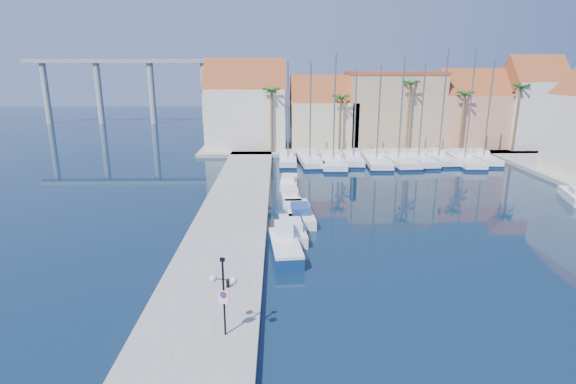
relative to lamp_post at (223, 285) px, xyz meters
name	(u,v)px	position (x,y,z in m)	size (l,w,h in m)	color
ground	(365,290)	(7.54, 5.20, -3.05)	(260.00, 260.00, 0.00)	black
quay_west	(233,214)	(-1.46, 18.70, -2.80)	(6.00, 77.00, 0.50)	gray
shore_north	(371,146)	(17.54, 53.20, -2.80)	(54.00, 16.00, 0.50)	gray
lamp_post	(223,285)	(0.00, 0.00, 0.00)	(1.29, 0.58, 3.89)	black
bollard	(228,283)	(-0.39, 4.69, -2.31)	(0.20, 0.20, 0.49)	black
fishing_boat	(285,245)	(2.95, 10.50, -2.40)	(2.39, 5.77, 1.97)	navy
motorboat_west_0	(293,229)	(3.58, 14.06, -2.55)	(2.10, 5.84, 1.40)	white
motorboat_west_1	(299,213)	(4.30, 18.09, -2.55)	(2.49, 6.66, 1.40)	white
motorboat_west_2	(291,196)	(3.68, 23.35, -2.55)	(1.94, 5.39, 1.40)	white
motorboat_west_3	(289,182)	(3.65, 29.06, -2.55)	(2.07, 5.58, 1.40)	white
motorboat_east_1	(576,196)	(31.52, 22.94, -2.55)	(3.19, 5.69, 1.40)	white
sailboat_0	(288,159)	(3.79, 41.27, -2.43)	(2.38, 8.51, 13.23)	white
sailboat_1	(309,159)	(6.68, 41.50, -2.47)	(3.60, 10.63, 13.15)	white
sailboat_2	(333,160)	(9.79, 40.46, -2.47)	(3.60, 11.63, 14.20)	white
sailboat_3	(353,158)	(12.74, 41.79, -2.46)	(3.21, 9.42, 12.31)	white
sailboat_4	(376,160)	(15.63, 40.73, -2.48)	(3.47, 11.12, 12.87)	white
sailboat_5	(396,159)	(18.60, 41.33, -2.47)	(3.98, 11.66, 13.82)	white
sailboat_6	(417,158)	(21.44, 41.50, -2.47)	(3.25, 10.56, 13.18)	white
sailboat_7	(437,157)	(24.38, 41.93, -2.42)	(3.15, 9.46, 14.92)	white
sailboat_8	(463,159)	(27.59, 40.84, -2.45)	(3.62, 10.91, 14.87)	white
sailboat_9	(482,157)	(30.55, 41.78, -2.44)	(2.90, 9.15, 13.47)	white
building_0	(246,108)	(-2.46, 52.20, 3.47)	(12.30, 9.00, 13.50)	beige
building_1	(323,116)	(9.54, 52.20, 2.24)	(10.30, 8.00, 11.00)	#C5B48B
building_2	(392,109)	(20.54, 53.20, 3.20)	(14.20, 10.20, 11.50)	tan
building_3	(469,112)	(32.54, 52.20, 2.81)	(10.30, 8.00, 12.00)	tan
building_4	(530,105)	(41.54, 51.20, 3.91)	(8.30, 8.00, 14.00)	silver
palm_0	(271,93)	(1.54, 47.20, 6.03)	(2.60, 2.60, 10.15)	brown
palm_1	(341,99)	(11.54, 47.20, 5.08)	(2.60, 2.60, 9.15)	brown
palm_2	(411,86)	(21.54, 47.20, 6.96)	(2.60, 2.60, 11.15)	brown
palm_3	(465,96)	(29.54, 47.20, 5.55)	(2.60, 2.60, 9.65)	brown
palm_4	(520,89)	(37.54, 47.20, 6.50)	(2.60, 2.60, 10.65)	brown
viaduct	(128,78)	(-31.53, 87.20, 7.19)	(48.00, 2.20, 14.45)	#9E9E99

